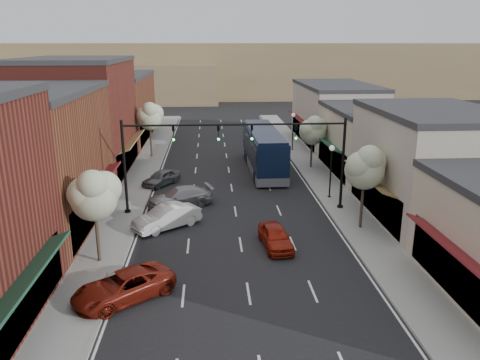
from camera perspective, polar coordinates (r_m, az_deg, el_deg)
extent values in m
plane|color=black|center=(27.93, 0.36, -9.55)|extent=(160.00, 160.00, 0.00)
cube|color=gray|center=(45.69, -11.89, 0.64)|extent=(2.80, 73.00, 0.15)
cube|color=gray|center=(46.35, 9.13, 1.02)|extent=(2.80, 73.00, 0.15)
cube|color=gray|center=(45.51, -10.15, 0.68)|extent=(0.25, 73.00, 0.17)
cube|color=gray|center=(46.06, 7.43, 0.99)|extent=(0.25, 73.00, 0.17)
cube|color=black|center=(21.74, -26.52, -14.79)|extent=(0.60, 11.90, 2.60)
cube|color=#1A412D|center=(20.74, -24.97, -11.39)|extent=(1.07, 9.80, 0.49)
cube|color=brown|center=(34.34, -24.96, 1.86)|extent=(9.00, 14.00, 9.00)
cube|color=#2D2D30|center=(33.60, -25.94, 9.63)|extent=(9.20, 14.10, 0.40)
cube|color=black|center=(33.85, -17.73, -2.69)|extent=(0.60, 11.90, 2.60)
cube|color=maroon|center=(33.22, -16.62, -0.24)|extent=(1.07, 9.80, 0.49)
cube|color=maroon|center=(47.26, -19.17, 7.04)|extent=(9.00, 14.00, 10.50)
cube|color=#2D2D30|center=(46.76, -19.81, 13.63)|extent=(9.20, 14.10, 0.40)
cube|color=black|center=(47.02, -13.81, 2.89)|extent=(0.60, 11.90, 2.60)
cube|color=olive|center=(46.57, -12.96, 4.71)|extent=(1.07, 9.80, 0.49)
cube|color=brown|center=(62.85, -15.33, 8.34)|extent=(9.00, 18.00, 8.00)
cube|color=#2D2D30|center=(62.43, -15.63, 12.15)|extent=(9.20, 18.10, 0.40)
cube|color=black|center=(62.51, -11.37, 6.33)|extent=(0.60, 15.30, 2.60)
cube|color=#1A412D|center=(62.17, -10.71, 7.72)|extent=(1.07, 12.60, 0.49)
cube|color=black|center=(24.86, 25.84, -10.69)|extent=(0.60, 10.20, 2.60)
cube|color=maroon|center=(23.87, 24.60, -7.67)|extent=(1.07, 8.40, 0.49)
cube|color=#B5AA9B|center=(35.77, 22.27, 1.46)|extent=(8.00, 12.00, 7.50)
cube|color=#2D2D30|center=(35.04, 22.97, 7.71)|extent=(8.20, 12.10, 0.40)
cube|color=black|center=(34.91, 16.42, -2.00)|extent=(0.60, 10.20, 2.60)
cube|color=olive|center=(34.21, 15.36, 0.35)|extent=(1.07, 8.40, 0.49)
cube|color=#BEAE97|center=(46.71, 15.92, 4.41)|extent=(8.00, 12.00, 6.00)
cube|color=#2D2D30|center=(46.18, 16.23, 8.29)|extent=(8.20, 12.10, 0.40)
cube|color=black|center=(45.91, 11.42, 2.72)|extent=(0.60, 10.20, 2.60)
cube|color=#1A412D|center=(45.38, 10.55, 4.55)|extent=(1.07, 8.40, 0.49)
cube|color=#B5AA9B|center=(59.78, 11.55, 7.72)|extent=(8.00, 16.00, 7.00)
cube|color=#2D2D30|center=(59.35, 11.75, 11.25)|extent=(8.20, 16.10, 0.40)
cube|color=black|center=(59.23, 7.97, 5.95)|extent=(0.60, 13.60, 2.60)
cube|color=maroon|center=(58.83, 7.25, 7.38)|extent=(1.07, 11.20, 0.49)
cube|color=#7A6647|center=(115.22, -2.91, 13.33)|extent=(120.00, 30.00, 12.00)
cube|color=#7A6647|center=(105.94, -16.71, 11.32)|extent=(50.00, 20.00, 8.00)
cylinder|color=black|center=(36.53, 12.08, -3.27)|extent=(0.44, 0.44, 0.30)
cylinder|color=black|center=(35.56, 12.41, 1.82)|extent=(0.20, 0.20, 7.00)
cylinder|color=black|center=(34.02, 6.19, 6.81)|extent=(8.00, 0.14, 0.14)
imported|color=black|center=(34.19, 6.83, 5.81)|extent=(0.18, 0.46, 1.10)
sphere|color=#19E533|center=(34.16, 6.84, 5.08)|extent=(0.18, 0.18, 0.18)
imported|color=black|center=(33.76, 1.45, 5.79)|extent=(0.18, 0.46, 1.10)
sphere|color=#19E533|center=(33.72, 1.46, 5.05)|extent=(0.18, 0.18, 0.18)
cylinder|color=black|center=(35.73, -13.52, -3.81)|extent=(0.44, 0.44, 0.30)
cylinder|color=black|center=(34.73, -13.88, 1.38)|extent=(0.20, 0.20, 7.00)
cylinder|color=black|center=(33.59, -7.47, 6.64)|extent=(8.00, 0.14, 0.14)
imported|color=black|center=(33.72, -8.12, 5.62)|extent=(0.18, 0.46, 1.10)
sphere|color=#19E533|center=(33.69, -8.10, 4.88)|extent=(0.18, 0.18, 0.18)
imported|color=black|center=(33.63, -2.65, 5.73)|extent=(0.18, 0.46, 1.10)
sphere|color=#19E533|center=(33.59, -2.63, 4.99)|extent=(0.18, 0.18, 0.18)
cylinder|color=#47382B|center=(32.46, 14.64, -2.77)|extent=(0.20, 0.20, 3.71)
sphere|color=#ABB78D|center=(31.79, 14.94, 1.18)|extent=(2.60, 2.60, 2.60)
sphere|color=#ABB78D|center=(32.11, 15.68, 2.13)|extent=(2.00, 2.00, 2.00)
sphere|color=#ABB78D|center=(31.30, 14.46, 1.64)|extent=(1.90, 1.90, 1.90)
sphere|color=#ABB78D|center=(31.14, 15.53, 2.59)|extent=(1.70, 1.70, 1.70)
cylinder|color=#47382B|center=(47.36, 8.70, 3.35)|extent=(0.20, 0.20, 3.33)
sphere|color=#ABB78D|center=(46.94, 8.81, 5.83)|extent=(2.60, 2.60, 2.60)
sphere|color=#ABB78D|center=(47.26, 9.35, 6.39)|extent=(2.00, 2.00, 2.00)
sphere|color=#ABB78D|center=(46.51, 8.42, 6.14)|extent=(1.90, 1.90, 1.90)
sphere|color=#ABB78D|center=(46.33, 9.11, 6.72)|extent=(1.70, 1.70, 1.70)
cylinder|color=#47382B|center=(27.91, -17.00, -6.38)|extent=(0.20, 0.20, 3.52)
sphere|color=#ABB78D|center=(27.16, -17.38, -2.09)|extent=(2.60, 2.60, 2.60)
sphere|color=#ABB78D|center=(27.19, -16.29, -1.00)|extent=(2.00, 2.00, 2.00)
sphere|color=#ABB78D|center=(26.89, -18.41, -1.63)|extent=(1.90, 1.90, 1.90)
sphere|color=#ABB78D|center=(26.42, -17.57, -0.62)|extent=(1.70, 1.70, 1.70)
cylinder|color=#47382B|center=(52.48, -10.81, 4.82)|extent=(0.20, 0.20, 3.84)
sphere|color=#ABB78D|center=(52.06, -10.95, 7.40)|extent=(2.60, 2.60, 2.60)
sphere|color=#ABB78D|center=(52.22, -10.39, 7.99)|extent=(2.00, 2.00, 2.00)
sphere|color=#ABB78D|center=(51.76, -11.45, 7.73)|extent=(1.90, 1.90, 1.90)
sphere|color=#ABB78D|center=(51.42, -10.96, 8.38)|extent=(1.70, 1.70, 1.70)
cylinder|color=black|center=(38.77, 10.82, -2.11)|extent=(0.28, 0.28, 0.20)
cylinder|color=black|center=(38.22, 10.97, 0.60)|extent=(0.12, 0.12, 4.00)
sphere|color=white|center=(37.68, 11.15, 3.84)|extent=(0.44, 0.44, 0.44)
cylinder|color=black|center=(55.26, 6.38, 3.66)|extent=(0.28, 0.28, 0.20)
cylinder|color=black|center=(54.87, 6.45, 5.59)|extent=(0.12, 0.12, 4.00)
sphere|color=white|center=(54.50, 6.52, 7.88)|extent=(0.44, 0.44, 0.44)
cube|color=black|center=(46.28, 2.88, 3.83)|extent=(3.09, 13.23, 3.39)
cube|color=#595B60|center=(46.65, 2.85, 1.98)|extent=(3.11, 13.25, 0.77)
cube|color=black|center=(46.18, 2.89, 4.43)|extent=(3.13, 12.18, 1.21)
cube|color=black|center=(45.93, 2.91, 5.96)|extent=(2.86, 12.70, 0.27)
cube|color=black|center=(39.82, 4.13, 2.77)|extent=(2.29, 0.12, 1.32)
cylinder|color=black|center=(42.08, 1.92, 0.34)|extent=(0.37, 1.15, 1.14)
cylinder|color=black|center=(42.45, 5.40, 0.42)|extent=(0.37, 1.15, 1.14)
cylinder|color=black|center=(50.53, 0.77, 3.10)|extent=(0.37, 1.15, 1.14)
cylinder|color=black|center=(50.84, 3.69, 3.15)|extent=(0.37, 1.15, 1.14)
cylinder|color=black|center=(49.05, 0.95, 2.68)|extent=(0.37, 1.15, 1.14)
cylinder|color=black|center=(49.37, 3.94, 2.74)|extent=(0.37, 1.15, 1.14)
imported|color=#9A1B0B|center=(29.22, 4.34, -6.90)|extent=(2.07, 4.20, 1.38)
imported|color=maroon|center=(24.29, -14.02, -12.46)|extent=(5.46, 4.93, 1.41)
imported|color=silver|center=(32.37, -8.90, -4.49)|extent=(4.82, 4.17, 1.57)
imported|color=#9B9CA0|center=(36.57, -7.30, -2.03)|extent=(5.46, 3.45, 1.47)
imported|color=slate|center=(42.10, -9.58, 0.27)|extent=(3.60, 4.16, 1.35)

